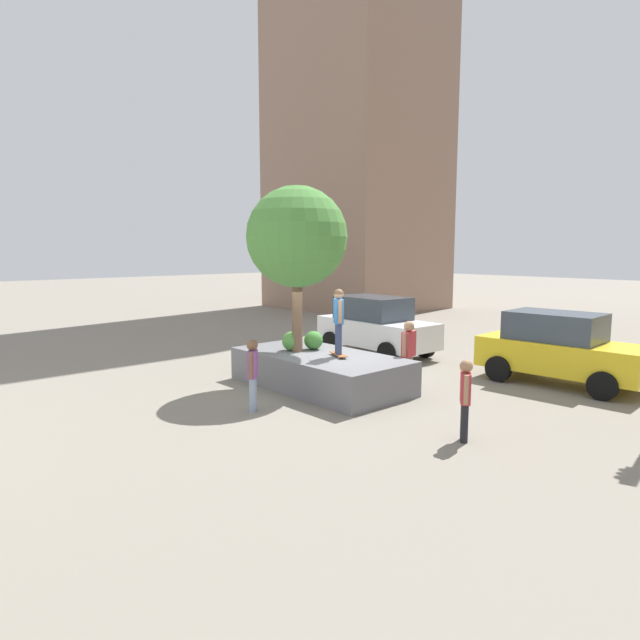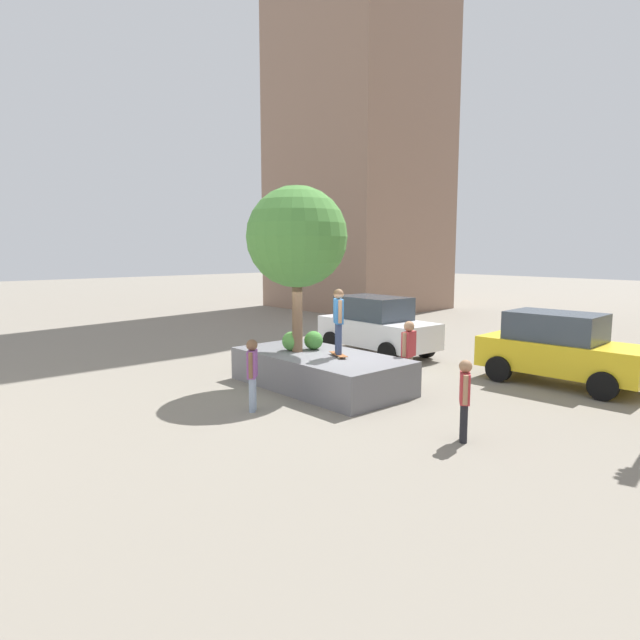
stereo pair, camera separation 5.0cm
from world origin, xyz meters
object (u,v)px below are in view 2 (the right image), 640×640
at_px(police_car, 376,325).
at_px(pedestrian_crossing, 409,350).
at_px(bystander_watching, 252,370).
at_px(plaza_tree, 297,238).
at_px(skateboarder, 338,317).
at_px(planter_ledge, 320,371).
at_px(passerby_with_bag, 465,395).
at_px(skateboard, 338,354).
at_px(sedan_parked, 560,348).

bearing_deg(police_car, pedestrian_crossing, -36.89).
xyz_separation_m(pedestrian_crossing, bystander_watching, (-1.02, -4.20, -0.08)).
bearing_deg(plaza_tree, police_car, 106.66).
bearing_deg(skateboarder, planter_ledge, -168.88).
relative_size(pedestrian_crossing, passerby_with_bag, 1.13).
distance_m(passerby_with_bag, bystander_watching, 4.65).
xyz_separation_m(planter_ledge, skateboard, (0.58, 0.11, 0.50)).
bearing_deg(sedan_parked, skateboarder, -125.05).
bearing_deg(skateboarder, plaza_tree, -164.80).
relative_size(plaza_tree, passerby_with_bag, 2.78).
relative_size(police_car, passerby_with_bag, 2.79).
bearing_deg(planter_ledge, police_car, 114.93).
height_order(planter_ledge, skateboard, skateboard).
relative_size(plaza_tree, sedan_parked, 1.02).
xyz_separation_m(sedan_parked, bystander_watching, (-3.44, -7.57, -0.04)).
distance_m(skateboarder, pedestrian_crossing, 2.06).
bearing_deg(police_car, plaza_tree, -73.34).
bearing_deg(police_car, passerby_with_bag, -36.28).
relative_size(pedestrian_crossing, bystander_watching, 1.09).
xyz_separation_m(skateboard, skateboarder, (-0.00, 0.00, 0.98)).
bearing_deg(police_car, skateboarder, -58.52).
bearing_deg(skateboard, sedan_parked, 54.95).
height_order(skateboarder, pedestrian_crossing, skateboarder).
xyz_separation_m(skateboard, pedestrian_crossing, (1.03, 1.54, 0.08)).
bearing_deg(passerby_with_bag, pedestrian_crossing, 144.42).
xyz_separation_m(police_car, bystander_watching, (2.63, -6.94, -0.07)).
height_order(sedan_parked, passerby_with_bag, sedan_parked).
bearing_deg(skateboard, pedestrian_crossing, 56.13).
distance_m(plaza_tree, skateboard, 3.24).
bearing_deg(planter_ledge, pedestrian_crossing, 45.73).
bearing_deg(skateboarder, sedan_parked, 54.95).
height_order(skateboard, police_car, police_car).
bearing_deg(pedestrian_crossing, police_car, 143.11).
xyz_separation_m(skateboarder, passerby_with_bag, (4.26, -0.77, -1.02)).
distance_m(pedestrian_crossing, passerby_with_bag, 3.97).
bearing_deg(passerby_with_bag, plaza_tree, 175.50).
height_order(plaza_tree, bystander_watching, plaza_tree).
bearing_deg(police_car, sedan_parked, 5.93).
bearing_deg(planter_ledge, skateboarder, 11.12).
xyz_separation_m(pedestrian_crossing, passerby_with_bag, (3.23, -2.31, -0.12)).
height_order(skateboard, bystander_watching, bystander_watching).
distance_m(planter_ledge, police_car, 4.88).
xyz_separation_m(plaza_tree, police_car, (-1.38, 4.62, -2.90)).
distance_m(plaza_tree, sedan_parked, 7.63).
bearing_deg(pedestrian_crossing, skateboard, -123.87).
bearing_deg(police_car, skateboard, -58.52).
distance_m(sedan_parked, passerby_with_bag, 5.74).
distance_m(plaza_tree, pedestrian_crossing, 4.13).
relative_size(plaza_tree, bystander_watching, 2.68).
height_order(skateboarder, sedan_parked, skateboarder).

